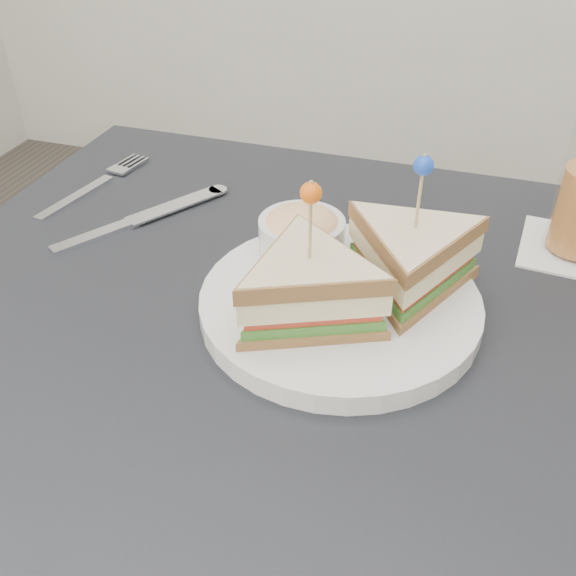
# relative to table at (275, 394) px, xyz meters

# --- Properties ---
(table) EXTENTS (0.80, 0.80, 0.75)m
(table) POSITION_rel_table_xyz_m (0.00, 0.00, 0.00)
(table) COLOR black
(table) RESTS_ON ground
(plate_meal) EXTENTS (0.31, 0.29, 0.16)m
(plate_meal) POSITION_rel_table_xyz_m (0.06, 0.06, 0.12)
(plate_meal) COLOR silver
(plate_meal) RESTS_ON table
(cutlery_fork) EXTENTS (0.06, 0.20, 0.01)m
(cutlery_fork) POSITION_rel_table_xyz_m (-0.32, 0.22, 0.08)
(cutlery_fork) COLOR silver
(cutlery_fork) RESTS_ON table
(cutlery_knife) EXTENTS (0.14, 0.21, 0.01)m
(cutlery_knife) POSITION_rel_table_xyz_m (-0.22, 0.14, 0.08)
(cutlery_knife) COLOR white
(cutlery_knife) RESTS_ON table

